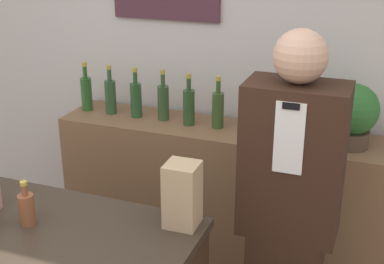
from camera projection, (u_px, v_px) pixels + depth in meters
The scene contains 15 objects.
back_wall at pixel (219, 59), 3.27m from camera, with size 5.20×0.09×2.70m.
back_shelf at pixel (219, 204), 3.32m from camera, with size 1.98×0.41×1.01m.
shopkeeper at pixel (288, 218), 2.45m from camera, with size 0.44×0.28×1.74m.
potted_plant at pixel (353, 114), 2.82m from camera, with size 0.27×0.27×0.35m.
paper_bag at pixel (182, 195), 2.16m from camera, with size 0.14×0.13×0.27m.
counter_bottle_5 at pixel (27, 208), 2.18m from camera, with size 0.07×0.07×0.19m.
shelf_bottle_0 at pixel (86, 92), 3.40m from camera, with size 0.07×0.07×0.31m.
shelf_bottle_1 at pixel (111, 96), 3.34m from camera, with size 0.07×0.07×0.31m.
shelf_bottle_2 at pixel (136, 99), 3.28m from camera, with size 0.07×0.07×0.31m.
shelf_bottle_3 at pixel (163, 101), 3.23m from camera, with size 0.07×0.07×0.31m.
shelf_bottle_4 at pixel (189, 106), 3.15m from camera, with size 0.07×0.07×0.31m.
shelf_bottle_5 at pixel (218, 109), 3.10m from camera, with size 0.07×0.07×0.31m.
shelf_bottle_6 at pixel (247, 112), 3.04m from camera, with size 0.07×0.07×0.31m.
shelf_bottle_7 at pixel (279, 115), 3.00m from camera, with size 0.07×0.07×0.31m.
shelf_bottle_8 at pixel (310, 120), 2.93m from camera, with size 0.07×0.07×0.31m.
Camera 1 is at (0.99, -1.06, 2.13)m, focal length 50.00 mm.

